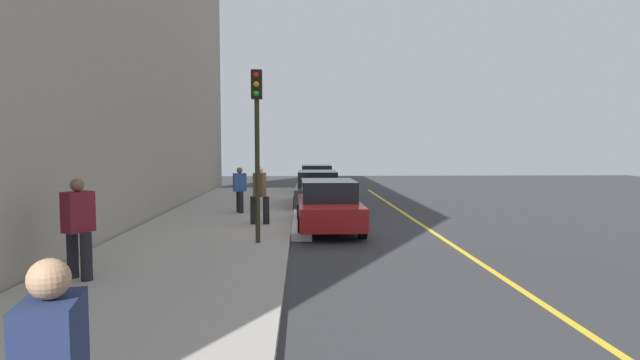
{
  "coord_description": "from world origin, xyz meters",
  "views": [
    {
      "loc": [
        14.97,
        -0.68,
        2.54
      ],
      "look_at": [
        -2.37,
        -0.06,
        1.37
      ],
      "focal_mm": 28.04,
      "sensor_mm": 36.0,
      "label": 1
    }
  ],
  "objects_px": {
    "parked_car_red": "(329,205)",
    "pedestrian_brown_coat": "(260,193)",
    "traffic_light_pole": "(257,126)",
    "pedestrian_burgundy_coat": "(78,226)",
    "pedestrian_blue_coat": "(240,188)",
    "parked_car_white": "(317,179)",
    "parked_car_charcoal": "(318,189)"
  },
  "relations": [
    {
      "from": "parked_car_white",
      "to": "pedestrian_brown_coat",
      "type": "height_order",
      "value": "pedestrian_brown_coat"
    },
    {
      "from": "parked_car_white",
      "to": "pedestrian_brown_coat",
      "type": "relative_size",
      "value": 2.54
    },
    {
      "from": "pedestrian_burgundy_coat",
      "to": "parked_car_white",
      "type": "bearing_deg",
      "value": 165.37
    },
    {
      "from": "parked_car_charcoal",
      "to": "pedestrian_brown_coat",
      "type": "distance_m",
      "value": 5.71
    },
    {
      "from": "parked_car_red",
      "to": "traffic_light_pole",
      "type": "bearing_deg",
      "value": -35.88
    },
    {
      "from": "parked_car_white",
      "to": "parked_car_charcoal",
      "type": "xyz_separation_m",
      "value": [
        6.79,
        -0.16,
        0.0
      ]
    },
    {
      "from": "parked_car_red",
      "to": "pedestrian_blue_coat",
      "type": "bearing_deg",
      "value": -135.22
    },
    {
      "from": "parked_car_charcoal",
      "to": "parked_car_red",
      "type": "xyz_separation_m",
      "value": [
        5.71,
        0.15,
        -0.0
      ]
    },
    {
      "from": "pedestrian_blue_coat",
      "to": "parked_car_charcoal",
      "type": "bearing_deg",
      "value": 132.19
    },
    {
      "from": "pedestrian_blue_coat",
      "to": "traffic_light_pole",
      "type": "bearing_deg",
      "value": 11.38
    },
    {
      "from": "parked_car_charcoal",
      "to": "pedestrian_burgundy_coat",
      "type": "distance_m",
      "value": 12.58
    },
    {
      "from": "parked_car_charcoal",
      "to": "pedestrian_blue_coat",
      "type": "bearing_deg",
      "value": -47.81
    },
    {
      "from": "parked_car_charcoal",
      "to": "pedestrian_brown_coat",
      "type": "xyz_separation_m",
      "value": [
        5.35,
        -1.95,
        0.36
      ]
    },
    {
      "from": "traffic_light_pole",
      "to": "parked_car_red",
      "type": "bearing_deg",
      "value": 144.12
    },
    {
      "from": "pedestrian_brown_coat",
      "to": "traffic_light_pole",
      "type": "distance_m",
      "value": 3.56
    },
    {
      "from": "pedestrian_brown_coat",
      "to": "pedestrian_blue_coat",
      "type": "bearing_deg",
      "value": -160.8
    },
    {
      "from": "pedestrian_blue_coat",
      "to": "parked_car_red",
      "type": "bearing_deg",
      "value": 44.78
    },
    {
      "from": "parked_car_charcoal",
      "to": "pedestrian_brown_coat",
      "type": "relative_size",
      "value": 2.56
    },
    {
      "from": "parked_car_red",
      "to": "pedestrian_brown_coat",
      "type": "height_order",
      "value": "pedestrian_brown_coat"
    },
    {
      "from": "parked_car_charcoal",
      "to": "pedestrian_burgundy_coat",
      "type": "height_order",
      "value": "pedestrian_burgundy_coat"
    },
    {
      "from": "parked_car_charcoal",
      "to": "pedestrian_blue_coat",
      "type": "xyz_separation_m",
      "value": [
        2.63,
        -2.9,
        0.27
      ]
    },
    {
      "from": "parked_car_white",
      "to": "pedestrian_burgundy_coat",
      "type": "distance_m",
      "value": 19.09
    },
    {
      "from": "parked_car_charcoal",
      "to": "pedestrian_brown_coat",
      "type": "height_order",
      "value": "pedestrian_brown_coat"
    },
    {
      "from": "parked_car_charcoal",
      "to": "traffic_light_pole",
      "type": "height_order",
      "value": "traffic_light_pole"
    },
    {
      "from": "traffic_light_pole",
      "to": "pedestrian_brown_coat",
      "type": "bearing_deg",
      "value": -176.15
    },
    {
      "from": "pedestrian_brown_coat",
      "to": "parked_car_charcoal",
      "type": "bearing_deg",
      "value": 159.96
    },
    {
      "from": "parked_car_white",
      "to": "pedestrian_blue_coat",
      "type": "relative_size",
      "value": 2.81
    },
    {
      "from": "parked_car_white",
      "to": "pedestrian_brown_coat",
      "type": "distance_m",
      "value": 12.33
    },
    {
      "from": "parked_car_white",
      "to": "parked_car_charcoal",
      "type": "height_order",
      "value": "same"
    },
    {
      "from": "parked_car_white",
      "to": "parked_car_red",
      "type": "relative_size",
      "value": 1.06
    },
    {
      "from": "pedestrian_burgundy_coat",
      "to": "traffic_light_pole",
      "type": "distance_m",
      "value": 4.82
    },
    {
      "from": "pedestrian_burgundy_coat",
      "to": "pedestrian_brown_coat",
      "type": "bearing_deg",
      "value": 156.81
    }
  ]
}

